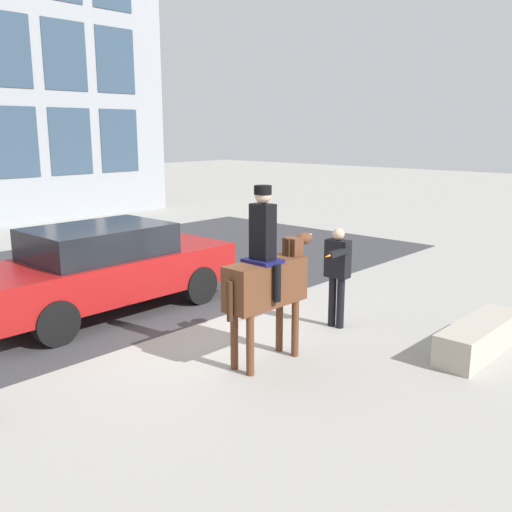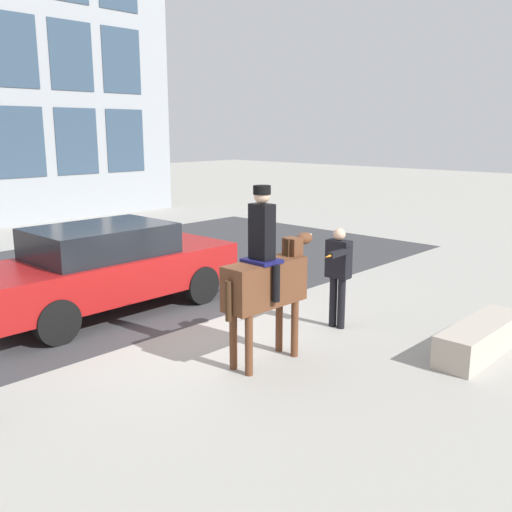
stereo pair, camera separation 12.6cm
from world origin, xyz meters
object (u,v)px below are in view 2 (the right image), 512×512
at_px(mounted_horse_lead, 266,277).
at_px(street_car_near_lane, 106,267).
at_px(pedestrian_bystander, 338,270).
at_px(planter_ledge, 481,338).

height_order(mounted_horse_lead, street_car_near_lane, mounted_horse_lead).
height_order(pedestrian_bystander, planter_ledge, pedestrian_bystander).
bearing_deg(planter_ledge, street_car_near_lane, 114.72).
xyz_separation_m(mounted_horse_lead, pedestrian_bystander, (1.91, 0.11, -0.26)).
xyz_separation_m(street_car_near_lane, planter_ledge, (2.68, -5.82, -0.61)).
bearing_deg(street_car_near_lane, pedestrian_bystander, -58.82).
distance_m(pedestrian_bystander, planter_ledge, 2.42).
relative_size(mounted_horse_lead, pedestrian_bystander, 1.50).
height_order(mounted_horse_lead, pedestrian_bystander, mounted_horse_lead).
bearing_deg(mounted_horse_lead, pedestrian_bystander, 4.84).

